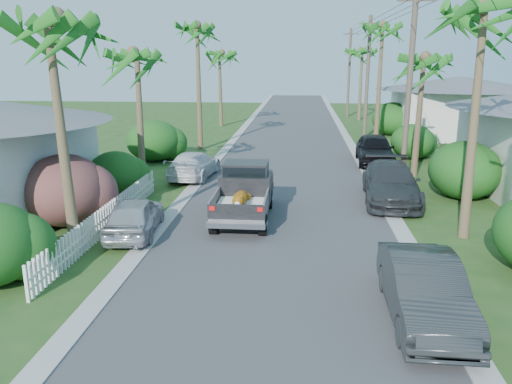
# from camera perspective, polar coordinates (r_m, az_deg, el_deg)

# --- Properties ---
(ground) EXTENTS (120.00, 120.00, 0.00)m
(ground) POSITION_cam_1_polar(r_m,az_deg,el_deg) (12.31, 1.37, -13.63)
(ground) COLOR #23471A
(ground) RESTS_ON ground
(road) EXTENTS (8.00, 100.00, 0.02)m
(road) POSITION_cam_1_polar(r_m,az_deg,el_deg) (36.28, 3.96, 5.56)
(road) COLOR #38383A
(road) RESTS_ON ground
(curb_left) EXTENTS (0.60, 100.00, 0.06)m
(curb_left) POSITION_cam_1_polar(r_m,az_deg,el_deg) (36.61, -2.81, 5.70)
(curb_left) COLOR #A5A39E
(curb_left) RESTS_ON ground
(curb_right) EXTENTS (0.60, 100.00, 0.06)m
(curb_right) POSITION_cam_1_polar(r_m,az_deg,el_deg) (36.45, 10.77, 5.41)
(curb_right) COLOR #A5A39E
(curb_right) RESTS_ON ground
(pickup_truck) EXTENTS (1.98, 5.12, 2.06)m
(pickup_truck) POSITION_cam_1_polar(r_m,az_deg,el_deg) (19.18, -1.25, 0.20)
(pickup_truck) COLOR black
(pickup_truck) RESTS_ON ground
(parked_car_rn) EXTENTS (1.62, 4.51, 1.48)m
(parked_car_rn) POSITION_cam_1_polar(r_m,az_deg,el_deg) (12.33, 18.64, -10.56)
(parked_car_rn) COLOR #292C2E
(parked_car_rn) RESTS_ON ground
(parked_car_rm) EXTENTS (2.63, 5.64, 1.59)m
(parked_car_rm) POSITION_cam_1_polar(r_m,az_deg,el_deg) (21.95, 15.15, 1.00)
(parked_car_rm) COLOR #2E3033
(parked_car_rm) RESTS_ON ground
(parked_car_rf) EXTENTS (2.20, 5.04, 1.69)m
(parked_car_rf) POSITION_cam_1_polar(r_m,az_deg,el_deg) (29.71, 13.42, 4.75)
(parked_car_rf) COLOR black
(parked_car_rf) RESTS_ON ground
(parked_car_ln) EXTENTS (2.00, 4.06, 1.33)m
(parked_car_ln) POSITION_cam_1_polar(r_m,az_deg,el_deg) (17.65, -13.69, -2.70)
(parked_car_ln) COLOR #B5B6BC
(parked_car_ln) RESTS_ON ground
(parked_car_lf) EXTENTS (2.25, 4.73, 1.33)m
(parked_car_lf) POSITION_cam_1_polar(r_m,az_deg,el_deg) (25.66, -7.11, 3.08)
(parked_car_lf) COLOR silver
(parked_car_lf) RESTS_ON ground
(palm_l_a) EXTENTS (4.40, 4.40, 8.20)m
(palm_l_a) POSITION_cam_1_polar(r_m,az_deg,el_deg) (15.44, -22.48, 17.75)
(palm_l_a) COLOR brown
(palm_l_a) RESTS_ON ground
(palm_l_b) EXTENTS (4.40, 4.40, 7.40)m
(palm_l_b) POSITION_cam_1_polar(r_m,az_deg,el_deg) (23.99, -13.56, 15.15)
(palm_l_b) COLOR brown
(palm_l_b) RESTS_ON ground
(palm_l_c) EXTENTS (4.40, 4.40, 9.20)m
(palm_l_c) POSITION_cam_1_polar(r_m,az_deg,el_deg) (33.53, -6.76, 18.29)
(palm_l_c) COLOR brown
(palm_l_c) RESTS_ON ground
(palm_l_d) EXTENTS (4.40, 4.40, 7.70)m
(palm_l_d) POSITION_cam_1_polar(r_m,az_deg,el_deg) (45.37, -4.18, 15.58)
(palm_l_d) COLOR brown
(palm_l_d) RESTS_ON ground
(palm_r_a) EXTENTS (4.40, 4.40, 8.70)m
(palm_r_a) POSITION_cam_1_polar(r_m,az_deg,el_deg) (17.78, 24.89, 18.59)
(palm_r_a) COLOR brown
(palm_r_a) RESTS_ON ground
(palm_r_b) EXTENTS (4.40, 4.40, 7.20)m
(palm_r_b) POSITION_cam_1_polar(r_m,az_deg,el_deg) (26.47, 18.62, 14.32)
(palm_r_b) COLOR brown
(palm_r_b) RESTS_ON ground
(palm_r_c) EXTENTS (4.40, 4.40, 9.40)m
(palm_r_c) POSITION_cam_1_polar(r_m,az_deg,el_deg) (37.27, 14.30, 17.90)
(palm_r_c) COLOR brown
(palm_r_c) RESTS_ON ground
(palm_r_d) EXTENTS (4.40, 4.40, 8.00)m
(palm_r_d) POSITION_cam_1_polar(r_m,az_deg,el_deg) (51.13, 12.06, 15.56)
(palm_r_d) COLOR brown
(palm_r_d) RESTS_ON ground
(shrub_l_b) EXTENTS (3.00, 3.30, 2.60)m
(shrub_l_b) POSITION_cam_1_polar(r_m,az_deg,el_deg) (19.36, -21.05, 0.21)
(shrub_l_b) COLOR #B5194D
(shrub_l_b) RESTS_ON ground
(shrub_l_c) EXTENTS (2.40, 2.64, 2.00)m
(shrub_l_c) POSITION_cam_1_polar(r_m,az_deg,el_deg) (22.83, -15.77, 2.00)
(shrub_l_c) COLOR #144718
(shrub_l_c) RESTS_ON ground
(shrub_l_d) EXTENTS (3.20, 3.52, 2.40)m
(shrub_l_d) POSITION_cam_1_polar(r_m,az_deg,el_deg) (30.43, -11.61, 5.76)
(shrub_l_d) COLOR #144718
(shrub_l_d) RESTS_ON ground
(shrub_r_b) EXTENTS (3.00, 3.30, 2.50)m
(shrub_r_b) POSITION_cam_1_polar(r_m,az_deg,el_deg) (23.39, 22.72, 2.33)
(shrub_r_b) COLOR #144718
(shrub_r_b) RESTS_ON ground
(shrub_r_c) EXTENTS (2.60, 2.86, 2.10)m
(shrub_r_c) POSITION_cam_1_polar(r_m,az_deg,el_deg) (31.91, 17.45, 5.52)
(shrub_r_c) COLOR #144718
(shrub_r_c) RESTS_ON ground
(shrub_r_d) EXTENTS (3.20, 3.52, 2.60)m
(shrub_r_d) POSITION_cam_1_polar(r_m,az_deg,el_deg) (41.70, 15.32, 8.08)
(shrub_r_d) COLOR #144718
(shrub_r_d) RESTS_ON ground
(picket_fence) EXTENTS (0.10, 11.00, 1.00)m
(picket_fence) POSITION_cam_1_polar(r_m,az_deg,el_deg) (18.41, -16.44, -2.71)
(picket_fence) COLOR white
(picket_fence) RESTS_ON ground
(house_right_far) EXTENTS (9.00, 8.00, 4.60)m
(house_right_far) POSITION_cam_1_polar(r_m,az_deg,el_deg) (42.78, 22.07, 8.80)
(house_right_far) COLOR silver
(house_right_far) RESTS_ON ground
(utility_pole_b) EXTENTS (1.60, 0.26, 9.00)m
(utility_pole_b) POSITION_cam_1_polar(r_m,az_deg,el_deg) (24.33, 17.09, 11.26)
(utility_pole_b) COLOR brown
(utility_pole_b) RESTS_ON ground
(utility_pole_c) EXTENTS (1.60, 0.26, 9.00)m
(utility_pole_c) POSITION_cam_1_polar(r_m,az_deg,el_deg) (39.13, 12.62, 12.69)
(utility_pole_c) COLOR brown
(utility_pole_c) RESTS_ON ground
(utility_pole_d) EXTENTS (1.60, 0.26, 9.00)m
(utility_pole_d) POSITION_cam_1_polar(r_m,az_deg,el_deg) (54.03, 10.59, 13.31)
(utility_pole_d) COLOR brown
(utility_pole_d) RESTS_ON ground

